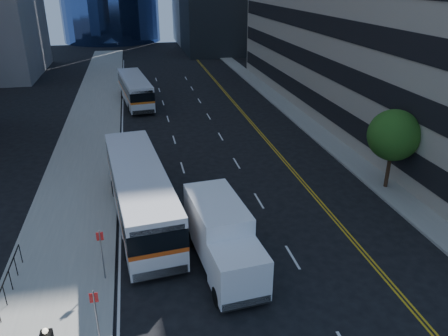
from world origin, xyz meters
name	(u,v)px	position (x,y,z in m)	size (l,w,h in m)	color
ground	(297,284)	(0.00, 0.00, 0.00)	(160.00, 160.00, 0.00)	black
sidewalk_west	(92,126)	(-10.50, 25.00, 0.07)	(5.00, 90.00, 0.15)	gray
sidewalk_east	(294,114)	(9.00, 25.00, 0.07)	(2.00, 90.00, 0.15)	gray
street_tree	(394,135)	(9.00, 8.00, 3.64)	(3.20, 3.20, 5.10)	#332114
bus_front	(140,191)	(-6.60, 7.34, 1.72)	(3.97, 12.46, 3.16)	silver
bus_rear	(135,89)	(-6.39, 32.47, 1.53)	(3.65, 11.10, 2.81)	silver
box_truck	(222,237)	(-3.01, 1.98, 1.62)	(2.83, 6.61, 3.07)	white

